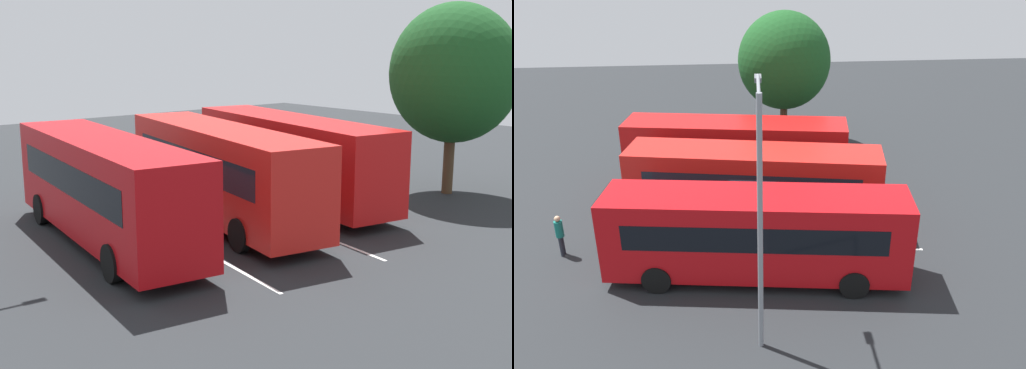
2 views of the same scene
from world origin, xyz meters
TOP-DOWN VIEW (x-y plane):
  - ground_plane at (0.00, 0.00)m, footprint 66.25×66.25m
  - bus_far_left at (0.82, -4.10)m, footprint 11.19×4.08m
  - bus_center_left at (0.17, -0.16)m, footprint 11.20×4.34m
  - bus_center_right at (0.37, 4.27)m, footprint 11.17×3.83m
  - pedestrian at (7.96, 2.07)m, footprint 0.37×0.37m
  - street_lamp at (0.45, 7.78)m, footprint 0.33×2.62m
  - depot_tree at (-2.33, -10.22)m, footprint 5.43×4.88m
  - lane_stripe_outer_left at (0.00, -2.06)m, footprint 13.09×1.94m
  - lane_stripe_inner_left at (0.00, 2.06)m, footprint 13.09×1.94m

SIDE VIEW (x-z plane):
  - ground_plane at x=0.00m, z-range 0.00..0.00m
  - lane_stripe_outer_left at x=0.00m, z-range 0.00..0.01m
  - lane_stripe_inner_left at x=0.00m, z-range 0.00..0.01m
  - pedestrian at x=7.96m, z-range 0.16..1.92m
  - bus_far_left at x=0.82m, z-range 0.17..3.55m
  - bus_center_left at x=0.17m, z-range 0.17..3.55m
  - bus_center_right at x=0.37m, z-range 0.17..3.55m
  - street_lamp at x=0.45m, z-range 0.61..8.67m
  - depot_tree at x=-2.33m, z-range 1.07..8.94m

